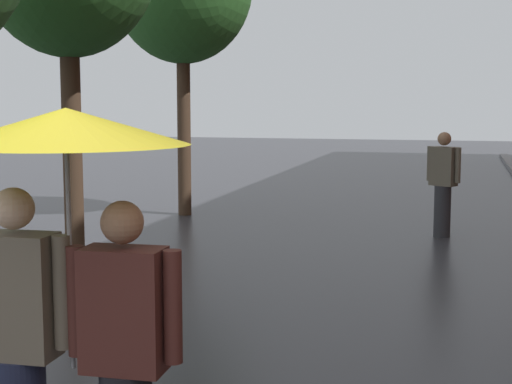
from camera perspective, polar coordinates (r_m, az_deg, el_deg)
name	(u,v)px	position (r m, az deg, el deg)	size (l,w,h in m)	color
couple_under_umbrella	(68,243)	(3.86, -13.85, -3.72)	(1.21, 1.21, 2.10)	#1E233D
pedestrian_walking_midground	(443,184)	(12.30, 13.80, 0.61)	(0.52, 0.39, 1.65)	#2D2D33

